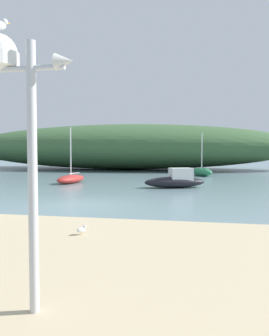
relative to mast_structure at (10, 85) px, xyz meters
name	(u,v)px	position (x,y,z in m)	size (l,w,h in m)	color
ground_plane	(82,204)	(-2.47, 9.37, -3.05)	(120.00, 120.00, 0.00)	gray
distant_hill	(122,147)	(-6.91, 36.11, -0.36)	(41.07, 13.59, 5.38)	#3D6038
mast_structure	(10,85)	(0.00, 0.00, 0.00)	(1.23, 0.50, 3.49)	silver
sailboat_inner_mooring	(71,179)	(-6.35, 17.93, -2.75)	(1.58, 3.18, 3.82)	#B72D28
sailboat_far_left	(202,172)	(2.50, 26.31, -2.68)	(2.43, 3.08, 3.80)	#287A4C
motorboat_east_reach	(176,180)	(0.94, 16.47, -2.60)	(3.91, 2.45, 1.19)	black
seagull_near_waterline	(82,229)	(-0.47, 3.83, -2.72)	(0.26, 0.28, 0.23)	orange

